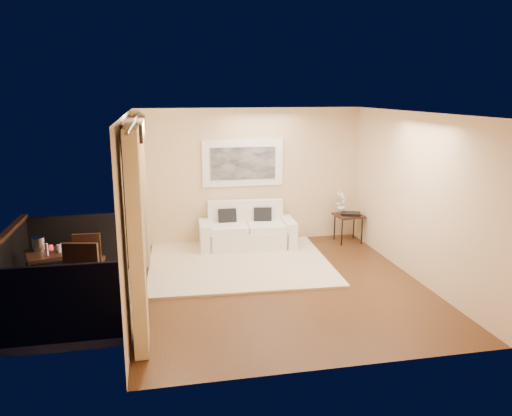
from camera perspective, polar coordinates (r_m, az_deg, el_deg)
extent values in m
plane|color=#4F2E17|center=(8.05, 2.75, -8.79)|extent=(5.00, 5.00, 0.00)
plane|color=white|center=(7.47, 2.98, 10.78)|extent=(5.00, 5.00, 0.00)
plane|color=beige|center=(10.05, -0.64, 3.68)|extent=(4.50, 0.00, 4.50)
plane|color=beige|center=(5.35, 9.47, -5.12)|extent=(4.50, 0.00, 4.50)
plane|color=beige|center=(8.48, 17.77, 1.26)|extent=(0.00, 5.00, 5.00)
plane|color=beige|center=(9.24, -13.71, 2.46)|extent=(0.00, 2.70, 2.70)
plane|color=beige|center=(5.65, -15.00, -4.39)|extent=(0.00, 2.70, 2.70)
plane|color=beige|center=(7.26, -14.74, 9.12)|extent=(0.00, 2.40, 2.40)
cube|color=black|center=(7.26, -13.77, 8.93)|extent=(0.28, 2.40, 0.22)
cube|color=#605B56|center=(7.97, -20.19, -10.35)|extent=(1.80, 2.60, 0.12)
cube|color=black|center=(7.96, -26.67, -6.67)|extent=(0.06, 2.60, 1.00)
cube|color=black|center=(8.96, -19.30, -3.84)|extent=(1.80, 0.06, 1.00)
cube|color=black|center=(6.60, -22.19, -10.21)|extent=(1.80, 0.06, 1.00)
cube|color=black|center=(7.81, -27.07, -3.07)|extent=(0.10, 2.60, 0.06)
cube|color=#D2B681|center=(8.95, -12.87, 1.97)|extent=(0.16, 0.75, 2.62)
cube|color=#D2B681|center=(5.94, -13.47, -3.75)|extent=(0.16, 0.75, 2.62)
cylinder|color=#4C473F|center=(7.25, -13.65, 9.81)|extent=(0.04, 4.80, 0.04)
cube|color=white|center=(9.95, -1.51, 5.16)|extent=(1.62, 0.05, 0.92)
cube|color=black|center=(9.91, -1.48, 5.13)|extent=(1.30, 0.02, 0.64)
cube|color=beige|center=(8.96, -1.91, -6.31)|extent=(3.28, 2.89, 0.04)
cube|color=white|center=(9.82, -1.01, -3.52)|extent=(1.54, 0.87, 0.37)
cube|color=white|center=(10.03, -1.24, -1.13)|extent=(1.51, 0.27, 0.72)
cube|color=white|center=(9.73, -5.82, -3.21)|extent=(0.25, 0.81, 0.55)
cube|color=white|center=(9.93, 3.70, -2.83)|extent=(0.25, 0.81, 0.55)
cube|color=white|center=(9.69, -3.12, -2.25)|extent=(0.74, 0.74, 0.12)
cube|color=white|center=(9.78, 1.11, -2.09)|extent=(0.74, 0.74, 0.12)
cube|color=black|center=(9.85, -3.29, -1.10)|extent=(0.36, 0.17, 0.36)
cube|color=black|center=(9.93, 0.77, -0.95)|extent=(0.38, 0.22, 0.36)
cube|color=black|center=(10.28, 10.54, -0.85)|extent=(0.57, 0.57, 0.04)
cylinder|color=black|center=(10.08, 9.80, -2.78)|extent=(0.03, 0.03, 0.54)
cylinder|color=black|center=(10.24, 12.01, -2.63)|extent=(0.03, 0.03, 0.54)
cylinder|color=black|center=(10.46, 8.97, -2.16)|extent=(0.03, 0.03, 0.54)
cylinder|color=black|center=(10.62, 11.11, -2.03)|extent=(0.03, 0.03, 0.54)
cube|color=black|center=(10.24, 10.79, -0.65)|extent=(0.46, 0.40, 0.05)
imported|color=white|center=(10.28, 9.72, 0.72)|extent=(0.31, 0.30, 0.50)
cube|color=black|center=(7.93, -22.61, -4.88)|extent=(0.76, 0.76, 0.05)
cylinder|color=black|center=(7.87, -24.48, -7.97)|extent=(0.04, 0.04, 0.66)
cylinder|color=black|center=(7.77, -20.92, -7.91)|extent=(0.04, 0.04, 0.66)
cylinder|color=black|center=(8.32, -23.75, -6.77)|extent=(0.04, 0.04, 0.66)
cylinder|color=black|center=(8.23, -20.38, -6.69)|extent=(0.04, 0.04, 0.66)
cube|color=black|center=(8.21, -18.40, -5.83)|extent=(0.42, 0.42, 0.05)
cube|color=black|center=(7.97, -18.73, -4.63)|extent=(0.40, 0.06, 0.53)
cylinder|color=black|center=(8.41, -17.01, -6.90)|extent=(0.03, 0.03, 0.41)
cylinder|color=black|center=(8.47, -19.21, -6.93)|extent=(0.03, 0.03, 0.41)
cylinder|color=black|center=(8.11, -17.32, -7.68)|extent=(0.03, 0.03, 0.41)
cylinder|color=black|center=(8.17, -19.60, -7.71)|extent=(0.03, 0.03, 0.41)
cube|color=black|center=(6.93, -19.74, -8.90)|extent=(0.55, 0.55, 0.06)
cube|color=black|center=(7.02, -19.33, -6.17)|extent=(0.47, 0.15, 0.61)
cylinder|color=black|center=(6.94, -21.59, -11.37)|extent=(0.03, 0.03, 0.48)
cylinder|color=black|center=(6.81, -18.60, -11.60)|extent=(0.03, 0.03, 0.48)
cylinder|color=black|center=(7.26, -20.48, -10.17)|extent=(0.03, 0.03, 0.48)
cylinder|color=black|center=(7.13, -17.61, -10.36)|extent=(0.03, 0.03, 0.48)
cylinder|color=silver|center=(8.06, -23.59, -3.78)|extent=(0.18, 0.18, 0.20)
cylinder|color=red|center=(8.03, -22.37, -4.19)|extent=(0.06, 0.06, 0.07)
cylinder|color=white|center=(7.76, -22.78, -4.40)|extent=(0.04, 0.04, 0.18)
cylinder|color=silver|center=(7.85, -21.62, -4.34)|extent=(0.06, 0.06, 0.12)
cylinder|color=white|center=(7.89, -21.23, -4.21)|extent=(0.06, 0.06, 0.12)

